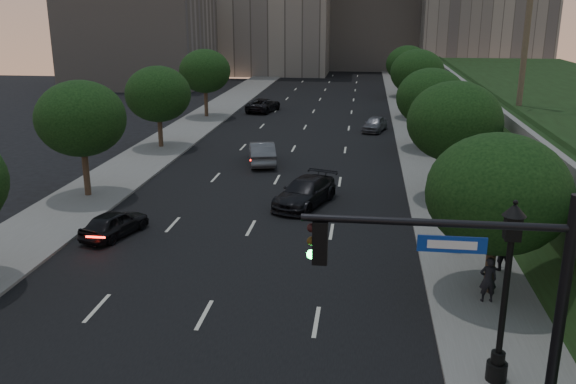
# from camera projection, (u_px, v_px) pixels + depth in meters

# --- Properties ---
(road_surface) EXTENTS (16.00, 140.00, 0.02)m
(road_surface) POSITION_uv_depth(u_px,v_px,m) (290.00, 155.00, 45.39)
(road_surface) COLOR black
(road_surface) RESTS_ON ground
(sidewalk_right) EXTENTS (4.50, 140.00, 0.15)m
(sidewalk_right) POSITION_uv_depth(u_px,v_px,m) (431.00, 158.00, 44.13)
(sidewalk_right) COLOR slate
(sidewalk_right) RESTS_ON ground
(sidewalk_left) EXTENTS (4.50, 140.00, 0.15)m
(sidewalk_left) POSITION_uv_depth(u_px,v_px,m) (158.00, 150.00, 46.61)
(sidewalk_left) COLOR slate
(sidewalk_left) RESTS_ON ground
(parapet_wall) EXTENTS (0.35, 90.00, 0.70)m
(parapet_wall) POSITION_uv_depth(u_px,v_px,m) (487.00, 104.00, 40.60)
(parapet_wall) COLOR slate
(parapet_wall) RESTS_ON embankment
(office_block_filler) EXTENTS (18.00, 16.00, 14.00)m
(office_block_filler) POSITION_uv_depth(u_px,v_px,m) (140.00, 34.00, 84.49)
(office_block_filler) COLOR gray
(office_block_filler) RESTS_ON ground
(tree_right_a) EXTENTS (5.20, 5.20, 6.24)m
(tree_right_a) POSITION_uv_depth(u_px,v_px,m) (498.00, 194.00, 22.09)
(tree_right_a) COLOR #38281C
(tree_right_a) RESTS_ON ground
(tree_right_b) EXTENTS (5.20, 5.20, 6.74)m
(tree_right_b) POSITION_uv_depth(u_px,v_px,m) (455.00, 122.00, 33.34)
(tree_right_b) COLOR #38281C
(tree_right_b) RESTS_ON ground
(tree_right_c) EXTENTS (5.20, 5.20, 6.24)m
(tree_right_c) POSITION_uv_depth(u_px,v_px,m) (431.00, 98.00, 45.83)
(tree_right_c) COLOR #38281C
(tree_right_c) RESTS_ON ground
(tree_right_d) EXTENTS (5.20, 5.20, 6.74)m
(tree_right_d) POSITION_uv_depth(u_px,v_px,m) (417.00, 72.00, 58.98)
(tree_right_d) COLOR #38281C
(tree_right_d) RESTS_ON ground
(tree_right_e) EXTENTS (5.20, 5.20, 6.24)m
(tree_right_e) POSITION_uv_depth(u_px,v_px,m) (408.00, 64.00, 73.37)
(tree_right_e) COLOR #38281C
(tree_right_e) RESTS_ON ground
(tree_left_b) EXTENTS (5.00, 5.00, 6.71)m
(tree_left_b) POSITION_uv_depth(u_px,v_px,m) (81.00, 119.00, 33.92)
(tree_left_b) COLOR #38281C
(tree_left_b) RESTS_ON ground
(tree_left_c) EXTENTS (5.00, 5.00, 6.34)m
(tree_left_c) POSITION_uv_depth(u_px,v_px,m) (158.00, 94.00, 46.37)
(tree_left_c) COLOR #38281C
(tree_left_c) RESTS_ON ground
(tree_left_d) EXTENTS (5.00, 5.00, 6.71)m
(tree_left_d) POSITION_uv_depth(u_px,v_px,m) (205.00, 71.00, 59.56)
(tree_left_d) COLOR #38281C
(tree_left_d) RESTS_ON ground
(traffic_signal_mast) EXTENTS (5.68, 0.56, 7.00)m
(traffic_signal_mast) POSITION_uv_depth(u_px,v_px,m) (502.00, 343.00, 12.91)
(traffic_signal_mast) COLOR black
(traffic_signal_mast) RESTS_ON ground
(street_lamp) EXTENTS (0.64, 0.64, 5.62)m
(street_lamp) POSITION_uv_depth(u_px,v_px,m) (504.00, 302.00, 16.94)
(street_lamp) COLOR black
(street_lamp) RESTS_ON ground
(sedan_near_left) EXTENTS (2.58, 4.07, 1.29)m
(sedan_near_left) POSITION_uv_depth(u_px,v_px,m) (114.00, 223.00, 29.00)
(sedan_near_left) COLOR black
(sedan_near_left) RESTS_ON ground
(sedan_mid_left) EXTENTS (2.73, 5.08, 1.59)m
(sedan_mid_left) POSITION_uv_depth(u_px,v_px,m) (262.00, 153.00, 42.54)
(sedan_mid_left) COLOR #54565B
(sedan_mid_left) RESTS_ON ground
(sedan_far_left) EXTENTS (3.43, 5.50, 1.42)m
(sedan_far_left) POSITION_uv_depth(u_px,v_px,m) (263.00, 105.00, 64.09)
(sedan_far_left) COLOR black
(sedan_far_left) RESTS_ON ground
(sedan_near_right) EXTENTS (3.70, 5.57, 1.50)m
(sedan_near_right) POSITION_uv_depth(u_px,v_px,m) (305.00, 192.00, 33.55)
(sedan_near_right) COLOR black
(sedan_near_right) RESTS_ON ground
(sedan_far_right) EXTENTS (2.58, 4.22, 1.34)m
(sedan_far_right) POSITION_uv_depth(u_px,v_px,m) (375.00, 124.00, 53.82)
(sedan_far_right) COLOR slate
(sedan_far_right) RESTS_ON ground
(pedestrian_a) EXTENTS (0.67, 0.48, 1.74)m
(pedestrian_a) POSITION_uv_depth(u_px,v_px,m) (488.00, 279.00, 22.14)
(pedestrian_a) COLOR black
(pedestrian_a) RESTS_ON sidewalk_right
(pedestrian_b) EXTENTS (1.11, 0.99, 1.90)m
(pedestrian_b) POSITION_uv_depth(u_px,v_px,m) (501.00, 248.00, 24.88)
(pedestrian_b) COLOR black
(pedestrian_b) RESTS_ON sidewalk_right
(pedestrian_c) EXTENTS (0.97, 0.60, 1.54)m
(pedestrian_c) POSITION_uv_depth(u_px,v_px,m) (457.00, 235.00, 26.78)
(pedestrian_c) COLOR black
(pedestrian_c) RESTS_ON sidewalk_right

